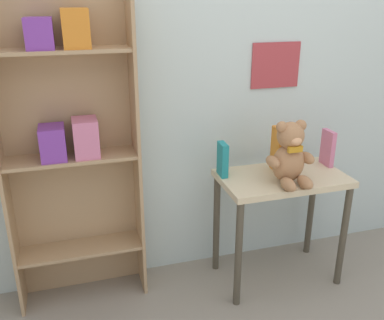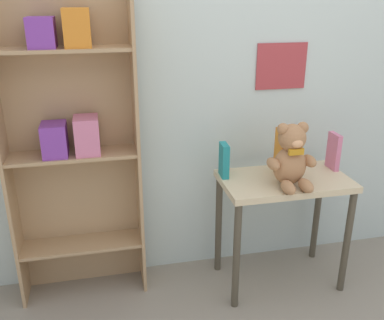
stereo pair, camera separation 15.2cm
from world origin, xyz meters
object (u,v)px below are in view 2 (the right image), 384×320
at_px(book_standing_teal, 224,160).
at_px(book_standing_pink, 334,151).
at_px(display_table, 283,196).
at_px(teddy_bear, 291,158).
at_px(bookshelf_side, 72,138).
at_px(book_standing_orange, 281,151).

height_order(book_standing_teal, book_standing_pink, book_standing_pink).
distance_m(display_table, teddy_bear, 0.29).
relative_size(book_standing_teal, book_standing_pink, 0.89).
bearing_deg(display_table, book_standing_pink, 12.83).
xyz_separation_m(bookshelf_side, teddy_bear, (1.12, -0.29, -0.10)).
height_order(book_standing_teal, book_standing_orange, book_standing_orange).
xyz_separation_m(teddy_bear, book_standing_pink, (0.35, 0.17, -0.05)).
bearing_deg(book_standing_orange, display_table, -89.05).
xyz_separation_m(display_table, book_standing_pink, (0.33, 0.07, 0.22)).
bearing_deg(teddy_bear, book_standing_teal, 148.15).
xyz_separation_m(bookshelf_side, book_standing_teal, (0.81, -0.10, -0.16)).
distance_m(display_table, book_standing_pink, 0.40).
distance_m(book_standing_teal, book_standing_pink, 0.66).
relative_size(teddy_bear, book_standing_pink, 1.61).
height_order(display_table, book_standing_pink, book_standing_pink).
bearing_deg(teddy_bear, book_standing_pink, 25.66).
relative_size(bookshelf_side, display_table, 2.37).
distance_m(bookshelf_side, book_standing_orange, 1.15).
bearing_deg(teddy_bear, book_standing_orange, 84.13).
relative_size(bookshelf_side, book_standing_teal, 8.87).
relative_size(teddy_bear, book_standing_orange, 1.34).
height_order(display_table, book_standing_orange, book_standing_orange).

